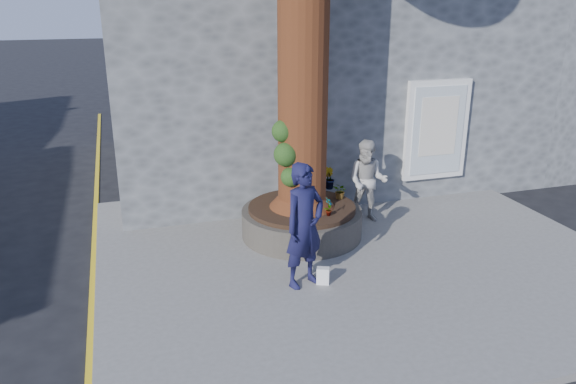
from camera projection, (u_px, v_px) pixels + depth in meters
name	position (u px, v px, depth m)	size (l,w,h in m)	color
ground	(294.00, 296.00, 8.88)	(120.00, 120.00, 0.00)	black
pavement	(356.00, 254.00, 10.18)	(9.00, 8.00, 0.12)	slate
yellow_line	(93.00, 295.00, 8.93)	(0.10, 30.00, 0.01)	yellow
stone_shop	(301.00, 48.00, 15.02)	(10.30, 8.30, 6.30)	#525557
neighbour_shop	(547.00, 47.00, 17.30)	(6.00, 8.00, 6.00)	#525557
planter	(302.00, 221.00, 10.77)	(2.30, 2.30, 0.60)	black
man	(304.00, 226.00, 8.71)	(0.73, 0.48, 2.01)	#141438
woman	(368.00, 181.00, 11.33)	(0.82, 0.64, 1.68)	#B3B0AB
shopping_bag	(323.00, 276.00, 8.98)	(0.20, 0.12, 0.28)	white
plant_a	(329.00, 207.00, 10.14)	(0.18, 0.12, 0.34)	gray
plant_b	(329.00, 178.00, 11.55)	(0.24, 0.24, 0.44)	gray
plant_c	(328.00, 181.00, 11.62)	(0.17, 0.17, 0.31)	gray
plant_d	(341.00, 191.00, 10.99)	(0.29, 0.26, 0.32)	gray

